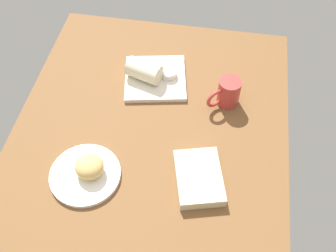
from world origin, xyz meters
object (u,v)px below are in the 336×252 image
object	(u,v)px
sauce_cup	(169,73)
breakfast_wrap	(144,71)
book_stack	(199,178)
round_plate	(85,175)
square_plate	(155,78)
coffee_mug	(228,92)
scone_pastry	(89,166)

from	to	relation	value
sauce_cup	breakfast_wrap	xyz separation A→B (cm)	(2.44, -8.40, 2.21)
sauce_cup	book_stack	world-z (taller)	sauce_cup
round_plate	breakfast_wrap	xyz separation A→B (cm)	(-41.67, 9.80, 4.47)
round_plate	square_plate	world-z (taller)	square_plate
coffee_mug	scone_pastry	bearing A→B (deg)	-47.16
scone_pastry	book_stack	distance (cm)	32.70
square_plate	sauce_cup	bearing A→B (deg)	106.20
square_plate	book_stack	bearing A→B (deg)	27.93
scone_pastry	square_plate	xyz separation A→B (cm)	(-41.74, 11.99, -3.59)
sauce_cup	breakfast_wrap	world-z (taller)	breakfast_wrap
round_plate	sauce_cup	xyz separation A→B (cm)	(-44.11, 18.20, 2.26)
sauce_cup	book_stack	size ratio (longest dim) A/B	0.27
scone_pastry	square_plate	distance (cm)	43.58
scone_pastry	coffee_mug	xyz separation A→B (cm)	(-35.33, 38.11, 0.78)
round_plate	scone_pastry	xyz separation A→B (cm)	(-1.01, 1.54, 3.69)
round_plate	book_stack	world-z (taller)	book_stack
breakfast_wrap	book_stack	size ratio (longest dim) A/B	0.56
square_plate	book_stack	distance (cm)	43.67
square_plate	sauce_cup	world-z (taller)	sauce_cup
scone_pastry	breakfast_wrap	xyz separation A→B (cm)	(-40.66, 8.26, 0.78)
book_stack	sauce_cup	bearing A→B (deg)	-158.43
scone_pastry	book_stack	world-z (taller)	scone_pastry
book_stack	breakfast_wrap	bearing A→B (deg)	-147.18
round_plate	coffee_mug	bearing A→B (deg)	132.51
sauce_cup	coffee_mug	xyz separation A→B (cm)	(7.77, 21.45, 2.22)
breakfast_wrap	book_stack	distance (cm)	44.75
breakfast_wrap	coffee_mug	size ratio (longest dim) A/B	1.09
scone_pastry	sauce_cup	world-z (taller)	scone_pastry
round_plate	square_plate	bearing A→B (deg)	162.44
coffee_mug	book_stack	bearing A→B (deg)	-9.99
breakfast_wrap	coffee_mug	bearing A→B (deg)	96.69
scone_pastry	coffee_mug	distance (cm)	51.97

